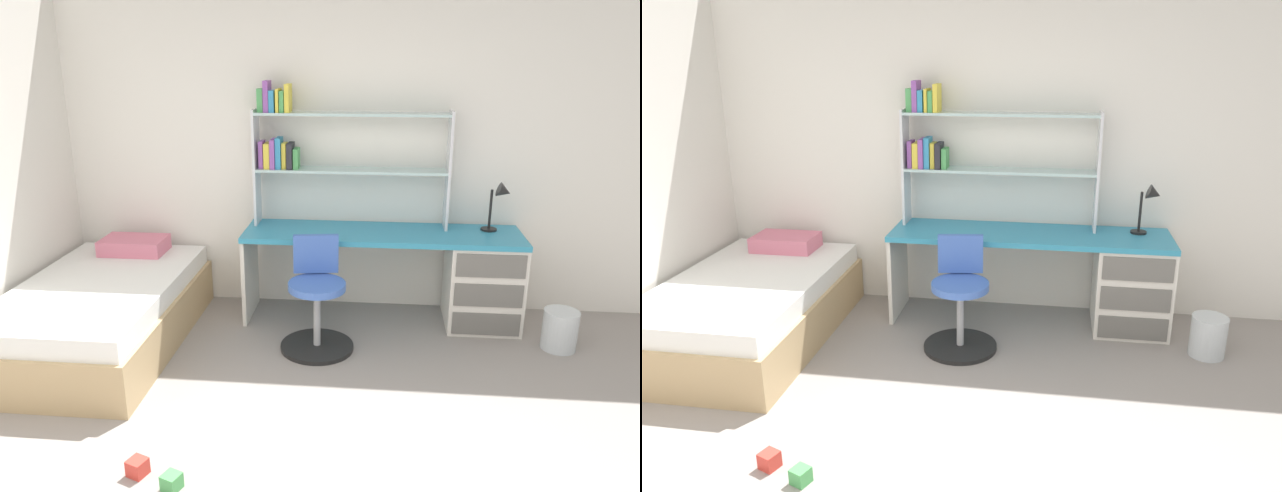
% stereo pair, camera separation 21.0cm
% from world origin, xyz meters
% --- Properties ---
extents(room_shell, '(5.62, 6.47, 2.70)m').
position_xyz_m(room_shell, '(-1.25, 1.29, 1.35)').
color(room_shell, white).
rests_on(room_shell, ground_plane).
extents(desk, '(2.09, 0.56, 0.72)m').
position_xyz_m(desk, '(0.80, 2.43, 0.40)').
color(desk, teal).
rests_on(desk, ground_plane).
extents(bookshelf_hutch, '(1.49, 0.22, 1.10)m').
position_xyz_m(bookshelf_hutch, '(-0.25, 2.60, 1.35)').
color(bookshelf_hutch, silver).
rests_on(bookshelf_hutch, desk).
extents(desk_lamp, '(0.20, 0.17, 0.38)m').
position_xyz_m(desk_lamp, '(1.11, 2.51, 0.97)').
color(desk_lamp, black).
rests_on(desk_lamp, desk).
extents(swivel_chair, '(0.52, 0.52, 0.79)m').
position_xyz_m(swivel_chair, '(-0.21, 1.91, 0.31)').
color(swivel_chair, black).
rests_on(swivel_chair, ground_plane).
extents(bed_platform, '(1.10, 1.81, 0.60)m').
position_xyz_m(bed_platform, '(-1.74, 1.82, 0.24)').
color(bed_platform, tan).
rests_on(bed_platform, ground_plane).
extents(waste_bin, '(0.24, 0.24, 0.29)m').
position_xyz_m(waste_bin, '(1.51, 2.05, 0.14)').
color(waste_bin, silver).
rests_on(waste_bin, ground_plane).
extents(toy_block_red_0, '(0.11, 0.11, 0.09)m').
position_xyz_m(toy_block_red_0, '(-0.95, 0.46, 0.04)').
color(toy_block_red_0, red).
rests_on(toy_block_red_0, ground_plane).
extents(toy_block_green_2, '(0.11, 0.11, 0.08)m').
position_xyz_m(toy_block_green_2, '(-0.75, 0.38, 0.04)').
color(toy_block_green_2, '#479E51').
rests_on(toy_block_green_2, ground_plane).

